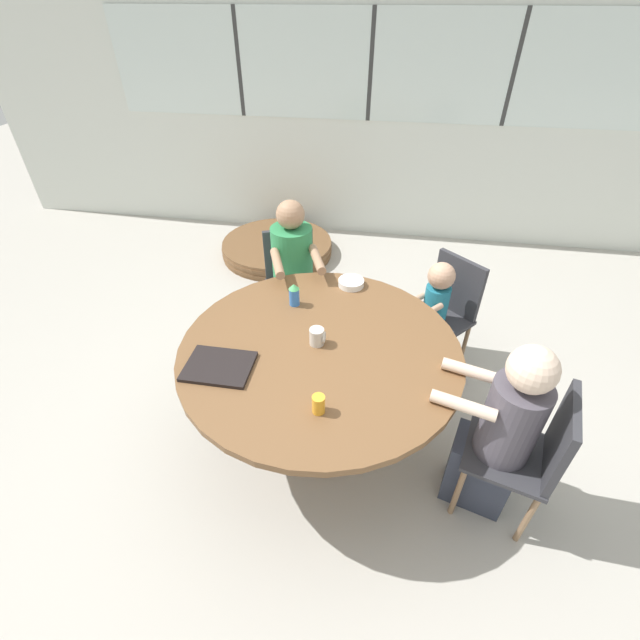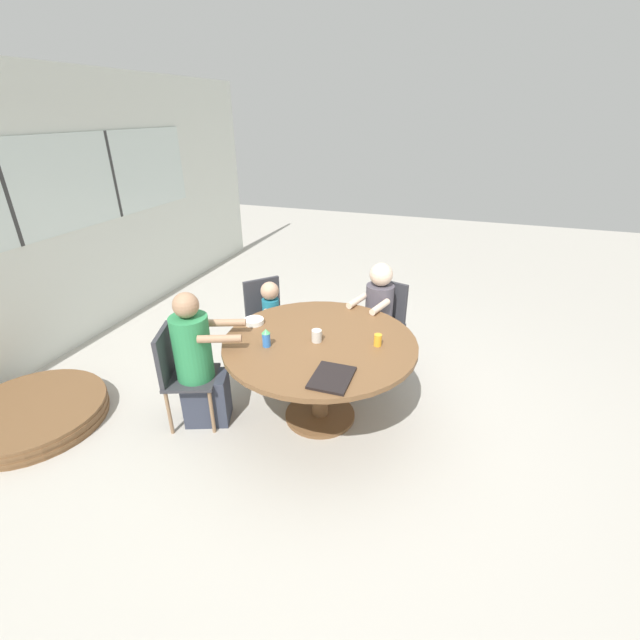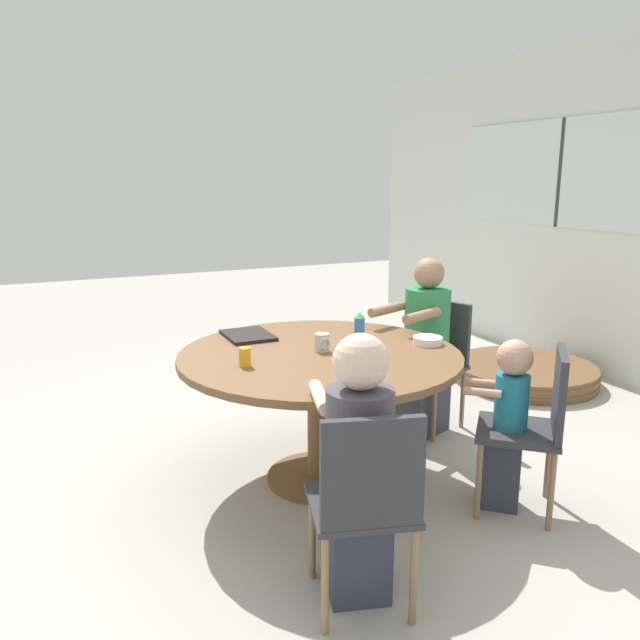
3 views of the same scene
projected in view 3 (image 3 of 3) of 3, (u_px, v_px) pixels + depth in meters
name	position (u px, v px, depth m)	size (l,w,h in m)	color
ground_plane	(320.00, 479.00, 3.55)	(16.00, 16.00, 0.00)	#B2ADA3
dining_table	(320.00, 375.00, 3.41)	(1.54, 1.54, 0.75)	brown
chair_for_woman_green_shirt	(437.00, 353.00, 4.23)	(0.52, 0.52, 0.86)	#333338
chair_for_man_blue_shirt	(366.00, 496.00, 2.34)	(0.50, 0.50, 0.86)	#333338
chair_for_toddler	(538.00, 417.00, 3.10)	(0.57, 0.57, 0.86)	#333338
person_woman_green_shirt	(423.00, 354.00, 4.11)	(0.47, 0.60, 1.17)	#333847
person_man_blue_shirt	(357.00, 474.00, 2.49)	(0.54, 0.39, 1.11)	#333847
person_toddler	(506.00, 424.00, 3.16)	(0.33, 0.34, 0.90)	#333847
food_tray_dark	(248.00, 335.00, 3.70)	(0.34, 0.26, 0.02)	black
coffee_mug	(322.00, 342.00, 3.39)	(0.09, 0.08, 0.10)	beige
sippy_cup	(359.00, 324.00, 3.70)	(0.07, 0.07, 0.15)	blue
juice_glass	(245.00, 357.00, 3.13)	(0.06, 0.06, 0.09)	gold
bowl_white_shallow	(428.00, 340.00, 3.54)	(0.17, 0.17, 0.04)	white
folded_table_stack	(525.00, 373.00, 5.22)	(1.18, 1.18, 0.15)	brown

